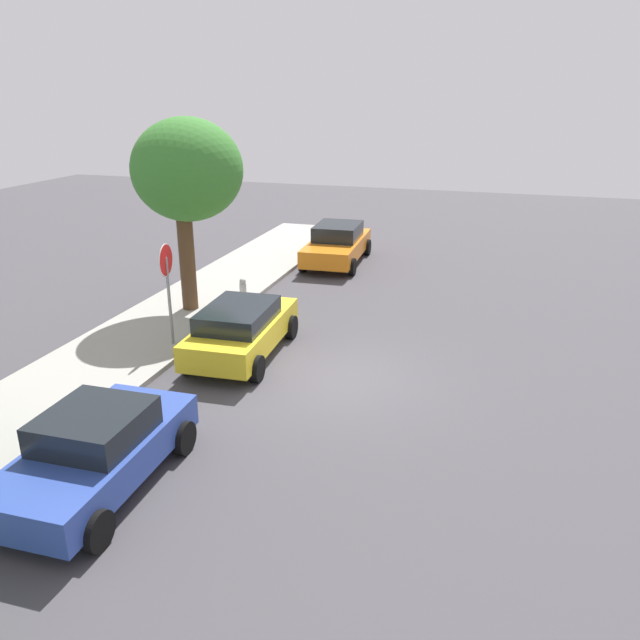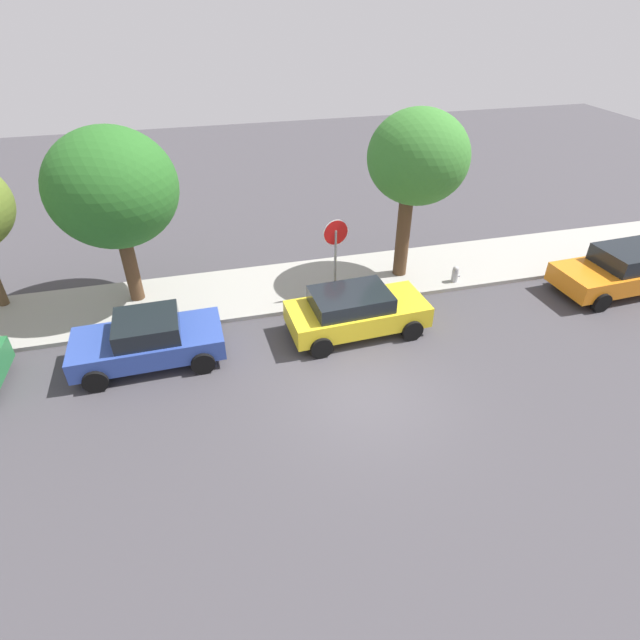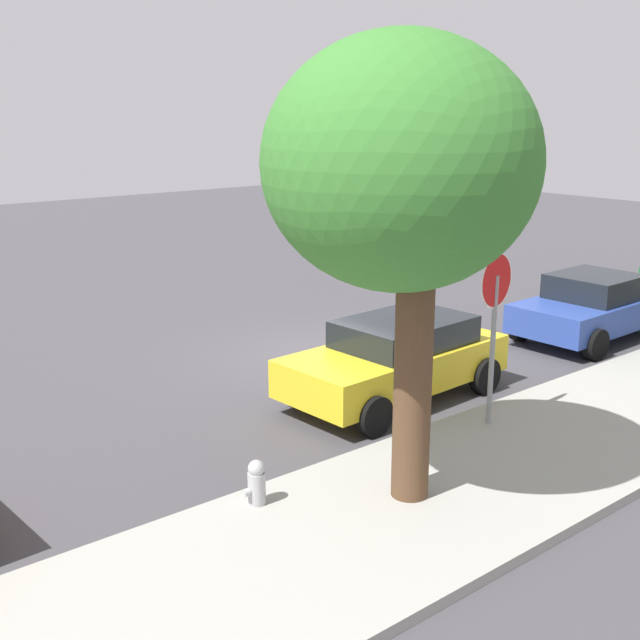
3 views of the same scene
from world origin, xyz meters
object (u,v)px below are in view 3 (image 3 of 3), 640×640
object	(u,v)px
parked_car_yellow	(397,358)
street_tree_near_corner	(401,169)
stop_sign	(495,309)
parked_car_blue	(594,306)
fire_hydrant	(257,487)

from	to	relation	value
parked_car_yellow	street_tree_near_corner	bearing A→B (deg)	44.71
stop_sign	parked_car_yellow	bearing A→B (deg)	-87.40
parked_car_yellow	parked_car_blue	world-z (taller)	parked_car_blue
fire_hydrant	parked_car_yellow	bearing A→B (deg)	-156.63
fire_hydrant	street_tree_near_corner	bearing A→B (deg)	147.75
stop_sign	street_tree_near_corner	bearing A→B (deg)	15.39
stop_sign	parked_car_yellow	world-z (taller)	stop_sign
stop_sign	street_tree_near_corner	distance (m)	3.69
stop_sign	parked_car_yellow	xyz separation A→B (m)	(0.09, -1.93, -1.21)
stop_sign	parked_car_yellow	size ratio (longest dim) A/B	0.67
street_tree_near_corner	fire_hydrant	bearing A→B (deg)	-32.25
stop_sign	fire_hydrant	xyz separation A→B (m)	(4.27, -0.13, -1.59)
fire_hydrant	parked_car_blue	bearing A→B (deg)	-170.11
parked_car_yellow	street_tree_near_corner	xyz separation A→B (m)	(2.74, 2.71, 3.45)
street_tree_near_corner	parked_car_yellow	bearing A→B (deg)	-135.29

